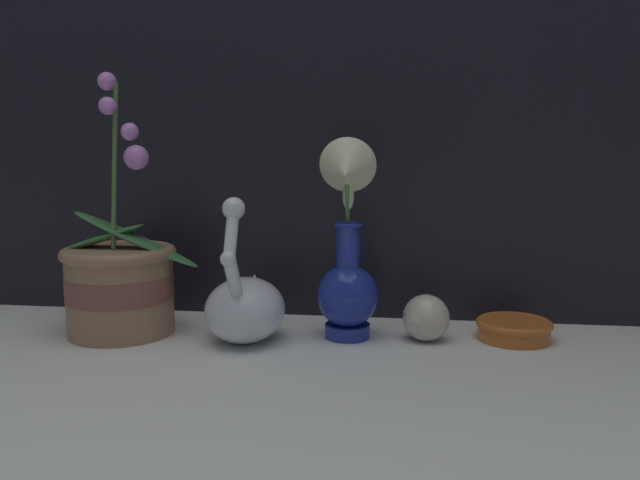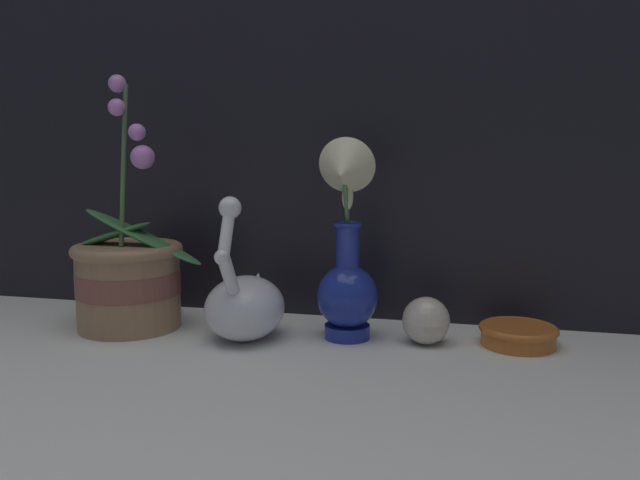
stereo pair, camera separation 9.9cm
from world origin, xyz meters
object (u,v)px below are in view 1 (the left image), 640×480
object	(u,v)px
swan_figurine	(245,305)
glass_sphere	(426,318)
orchid_potted_plant	(120,281)
amber_dish	(514,328)
blue_vase	(347,263)

from	to	relation	value
swan_figurine	glass_sphere	xyz separation A→B (m)	(0.28, 0.04, -0.02)
orchid_potted_plant	amber_dish	xyz separation A→B (m)	(0.64, 0.05, -0.07)
orchid_potted_plant	blue_vase	size ratio (longest dim) A/B	1.32
orchid_potted_plant	amber_dish	bearing A→B (deg)	4.10
glass_sphere	swan_figurine	bearing A→B (deg)	-172.47
swan_figurine	blue_vase	xyz separation A→B (m)	(0.16, 0.03, 0.07)
orchid_potted_plant	swan_figurine	distance (m)	0.22
swan_figurine	glass_sphere	world-z (taller)	swan_figurine
blue_vase	glass_sphere	xyz separation A→B (m)	(0.13, 0.01, -0.09)
orchid_potted_plant	amber_dish	distance (m)	0.65
glass_sphere	amber_dish	world-z (taller)	glass_sphere
swan_figurine	orchid_potted_plant	bearing A→B (deg)	175.88
blue_vase	glass_sphere	world-z (taller)	blue_vase
glass_sphere	amber_dish	distance (m)	0.14
orchid_potted_plant	swan_figurine	size ratio (longest dim) A/B	1.82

